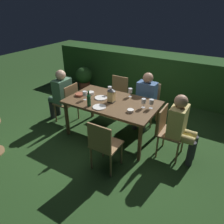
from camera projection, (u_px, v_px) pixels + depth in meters
name	position (u px, v px, depth m)	size (l,w,h in m)	color
ground_plane	(112.00, 135.00, 4.27)	(16.00, 16.00, 0.00)	#26471E
dining_table	(112.00, 104.00, 3.94)	(1.69, 0.98, 0.75)	brown
chair_head_far	(168.00, 130.00, 3.55)	(0.40, 0.42, 0.87)	#937047
person_in_mustard	(181.00, 125.00, 3.39)	(0.48, 0.38, 1.15)	tan
chair_side_right_a	(117.00, 94.00, 4.88)	(0.42, 0.40, 0.87)	#937047
chair_side_left_b	(104.00, 144.00, 3.20)	(0.42, 0.40, 0.87)	#937047
chair_side_right_b	(148.00, 101.00, 4.54)	(0.42, 0.40, 0.87)	#937047
person_in_blue	(145.00, 98.00, 4.32)	(0.38, 0.47, 1.15)	#426699
chair_head_near	(68.00, 101.00, 4.53)	(0.40, 0.42, 0.87)	#937047
person_in_green	(61.00, 93.00, 4.55)	(0.48, 0.38, 1.15)	#4C7A5B
lantern_centerpiece	(111.00, 94.00, 3.83)	(0.15, 0.15, 0.27)	black
green_bottle_on_table	(89.00, 100.00, 3.70)	(0.07, 0.07, 0.29)	#144723
wine_glass_a	(144.00, 102.00, 3.64)	(0.08, 0.08, 0.17)	silver
wine_glass_b	(151.00, 102.00, 3.62)	(0.08, 0.08, 0.17)	silver
wine_glass_c	(85.00, 94.00, 3.93)	(0.08, 0.08, 0.17)	silver
wine_glass_d	(110.00, 89.00, 4.14)	(0.08, 0.08, 0.17)	silver
wine_glass_e	(130.00, 91.00, 4.05)	(0.08, 0.08, 0.17)	silver
plate_a	(101.00, 98.00, 4.04)	(0.24, 0.24, 0.01)	white
plate_b	(99.00, 107.00, 3.70)	(0.24, 0.24, 0.01)	white
bowl_olives	(80.00, 95.00, 4.13)	(0.17, 0.17, 0.04)	#9E5138
bowl_bread	(91.00, 93.00, 4.20)	(0.14, 0.14, 0.05)	silver
bowl_salad	(130.00, 111.00, 3.54)	(0.11, 0.11, 0.05)	silver
hedge_backdrop	(157.00, 75.00, 5.87)	(6.20, 0.79, 1.12)	#234C1E
potted_plant_by_hedge	(84.00, 77.00, 6.21)	(0.48, 0.48, 0.69)	brown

